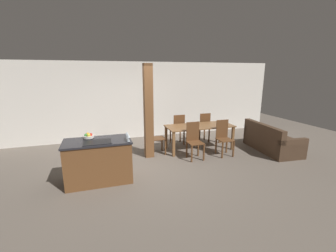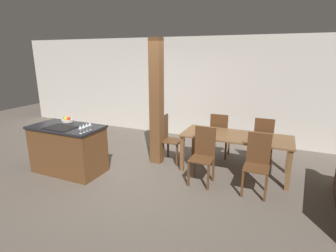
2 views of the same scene
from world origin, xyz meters
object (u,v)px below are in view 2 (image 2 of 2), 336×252
(dining_table, at_px, (236,140))
(dining_chair_near_left, at_px, (203,155))
(wine_glass_middle, at_px, (83,126))
(dining_chair_far_right, at_px, (263,140))
(dining_chair_head_end, at_px, (169,138))
(dining_chair_near_right, at_px, (257,163))
(timber_post, at_px, (157,103))
(wine_glass_far, at_px, (87,125))
(wine_glass_near, at_px, (80,128))
(fruit_bowl, at_px, (67,120))
(dining_chair_far_left, at_px, (219,135))
(wine_glass_end, at_px, (90,124))
(kitchen_island, at_px, (68,149))

(dining_table, distance_m, dining_chair_near_left, 0.81)
(wine_glass_middle, distance_m, dining_chair_far_right, 3.59)
(dining_table, relative_size, dining_chair_head_end, 2.03)
(dining_chair_near_right, relative_size, timber_post, 0.39)
(wine_glass_far, bearing_deg, dining_chair_near_right, 15.13)
(wine_glass_near, relative_size, dining_chair_far_right, 0.14)
(wine_glass_middle, relative_size, dining_table, 0.07)
(wine_glass_far, bearing_deg, timber_post, 59.41)
(dining_chair_head_end, bearing_deg, dining_chair_far_right, -70.86)
(fruit_bowl, relative_size, dining_chair_near_left, 0.23)
(fruit_bowl, bearing_deg, timber_post, 30.30)
(dining_chair_near_right, distance_m, dining_chair_far_left, 1.59)
(fruit_bowl, height_order, wine_glass_end, wine_glass_end)
(wine_glass_near, distance_m, wine_glass_end, 0.25)
(dining_chair_near_right, height_order, dining_chair_head_end, same)
(dining_table, bearing_deg, wine_glass_far, -149.18)
(wine_glass_end, height_order, timber_post, timber_post)
(fruit_bowl, distance_m, wine_glass_middle, 0.92)
(dining_chair_far_left, bearing_deg, dining_table, 125.46)
(dining_chair_near_left, xyz_separation_m, timber_post, (-1.16, 0.50, 0.76))
(wine_glass_near, relative_size, dining_chair_head_end, 0.14)
(dining_table, distance_m, dining_chair_far_right, 0.81)
(dining_chair_near_left, xyz_separation_m, dining_chair_near_right, (0.92, 0.00, 0.00))
(dining_chair_far_left, bearing_deg, dining_chair_near_right, 125.46)
(kitchen_island, relative_size, wine_glass_middle, 9.56)
(wine_glass_end, distance_m, timber_post, 1.42)
(kitchen_island, bearing_deg, dining_chair_far_left, 37.21)
(kitchen_island, height_order, dining_chair_far_left, dining_chair_far_left)
(dining_chair_far_right, bearing_deg, dining_chair_far_left, 0.00)
(wine_glass_far, height_order, wine_glass_end, same)
(wine_glass_end, bearing_deg, wine_glass_far, -90.00)
(dining_chair_far_right, bearing_deg, dining_chair_near_right, 90.00)
(wine_glass_end, relative_size, dining_chair_far_right, 0.14)
(kitchen_island, xyz_separation_m, dining_table, (2.99, 1.28, 0.19))
(fruit_bowl, xyz_separation_m, wine_glass_middle, (0.80, -0.44, 0.07))
(wine_glass_near, bearing_deg, dining_chair_head_end, 58.56)
(kitchen_island, relative_size, dining_chair_near_right, 1.38)
(fruit_bowl, height_order, dining_table, fruit_bowl)
(wine_glass_end, distance_m, dining_chair_near_left, 2.09)
(dining_table, xyz_separation_m, dining_chair_near_left, (-0.46, -0.65, -0.13))
(dining_chair_head_end, bearing_deg, wine_glass_middle, 147.18)
(dining_chair_near_right, bearing_deg, dining_chair_far_right, 90.00)
(wine_glass_end, bearing_deg, dining_chair_far_left, 46.05)
(dining_table, bearing_deg, dining_chair_near_right, -54.54)
(timber_post, bearing_deg, wine_glass_middle, -119.05)
(kitchen_island, height_order, wine_glass_middle, wine_glass_middle)
(wine_glass_far, height_order, timber_post, timber_post)
(dining_chair_near_left, relative_size, timber_post, 0.39)
(wine_glass_middle, xyz_separation_m, timber_post, (0.75, 1.35, 0.23))
(dining_chair_far_left, distance_m, dining_chair_far_right, 0.92)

